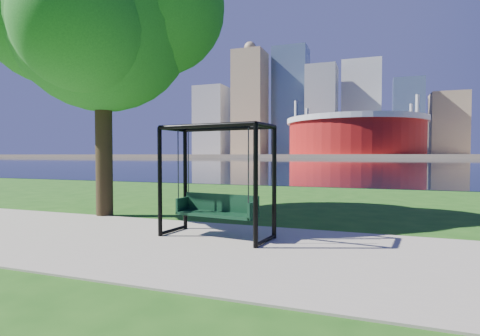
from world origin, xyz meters
The scene contains 8 objects.
ground centered at (0.00, 0.00, 0.00)m, with size 900.00×900.00×0.00m, color #1E5114.
path centered at (0.00, -0.50, 0.01)m, with size 120.00×4.00×0.03m, color #9E937F.
river centered at (0.00, 102.00, 0.01)m, with size 900.00×180.00×0.02m, color black.
far_bank centered at (0.00, 306.00, 1.00)m, with size 900.00×228.00×2.00m, color #937F60.
stadium centered at (-10.00, 235.00, 14.23)m, with size 83.00×83.00×32.00m.
skyline centered at (-4.27, 319.39, 35.89)m, with size 392.00×66.00×96.50m.
swing centered at (-0.42, 0.22, 1.02)m, with size 2.15×1.14×2.10m.
park_tree centered at (-4.18, 1.64, 5.06)m, with size 5.87×5.30×7.29m.
Camera 1 is at (2.34, -6.13, 1.55)m, focal length 28.00 mm.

